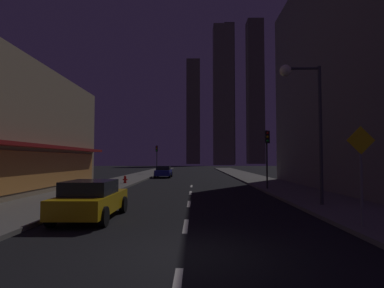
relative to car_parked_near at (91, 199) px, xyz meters
name	(u,v)px	position (x,y,z in m)	size (l,w,h in m)	color
ground_plane	(193,178)	(3.60, 27.63, -0.79)	(78.00, 136.00, 0.10)	black
sidewalk_right	(248,177)	(10.60, 27.63, -0.67)	(4.00, 76.00, 0.15)	#605E59
sidewalk_left	(137,177)	(-3.40, 27.63, -0.67)	(4.00, 76.00, 0.15)	#605E59
lane_marking_center	(189,204)	(3.60, 4.03, -0.73)	(0.16, 23.00, 0.01)	silver
building_apartment_right	(383,75)	(18.10, 11.63, 7.84)	(11.00, 20.00, 17.16)	slate
skyscraper_distant_tall	(193,112)	(2.87, 143.93, 25.35)	(6.70, 7.33, 52.17)	brown
skyscraper_distant_mid	(223,95)	(15.25, 113.64, 27.57)	(8.02, 6.89, 56.62)	#625D49
skyscraper_distant_short	(229,93)	(21.42, 147.97, 35.49)	(5.20, 6.52, 72.46)	#3A372C
skyscraper_distant_slender	(255,92)	(34.96, 148.92, 36.58)	(8.20, 8.50, 74.65)	#514D3C
car_parked_near	(91,199)	(0.00, 0.00, 0.00)	(1.98, 4.24, 1.45)	gold
car_parked_far	(164,172)	(0.00, 26.72, 0.00)	(1.98, 4.24, 1.45)	navy
fire_hydrant_far_left	(125,180)	(-2.30, 15.88, -0.29)	(0.42, 0.30, 0.65)	red
traffic_light_near_right	(267,146)	(9.10, 10.73, 2.45)	(0.32, 0.48, 4.20)	#2D2D2D
traffic_light_far_left	(157,153)	(-1.90, 35.23, 2.45)	(0.32, 0.48, 4.20)	#2D2D2D
street_lamp_right	(302,99)	(8.98, 2.87, 4.33)	(1.96, 0.56, 6.58)	#38383D
pedestrian_crossing_sign	(361,166)	(9.20, -1.78, 1.28)	(0.91, 0.08, 3.15)	slate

